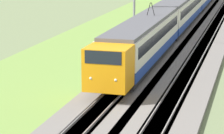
% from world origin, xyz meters
% --- Properties ---
extents(ballast_main, '(240.00, 4.40, 0.30)m').
position_xyz_m(ballast_main, '(50.00, 0.00, 0.15)').
color(ballast_main, slate).
rests_on(ballast_main, ground).
extents(ballast_adjacent, '(240.00, 4.40, 0.30)m').
position_xyz_m(ballast_adjacent, '(50.00, -3.81, 0.15)').
color(ballast_adjacent, slate).
rests_on(ballast_adjacent, ground).
extents(track_main, '(240.00, 1.57, 0.45)m').
position_xyz_m(track_main, '(50.00, 0.00, 0.16)').
color(track_main, '#4C4238').
rests_on(track_main, ground).
extents(track_adjacent, '(240.00, 1.57, 0.45)m').
position_xyz_m(track_adjacent, '(50.00, -3.81, 0.16)').
color(track_adjacent, '#4C4238').
rests_on(track_adjacent, ground).
extents(grass_verge, '(240.00, 10.59, 0.12)m').
position_xyz_m(grass_verge, '(50.00, 6.77, 0.06)').
color(grass_verge, olive).
rests_on(grass_verge, ground).
extents(passenger_train, '(83.95, 2.84, 4.98)m').
position_xyz_m(passenger_train, '(67.82, 0.00, 2.32)').
color(passenger_train, orange).
rests_on(passenger_train, ground).
extents(catenary_mast_mid, '(0.22, 2.56, 8.73)m').
position_xyz_m(catenary_mast_mid, '(44.57, 2.48, 4.51)').
color(catenary_mast_mid, slate).
rests_on(catenary_mast_mid, ground).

